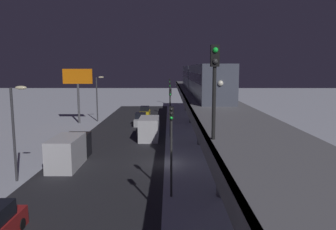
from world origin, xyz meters
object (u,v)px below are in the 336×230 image
Objects in this scene: subway_train at (199,78)px; traffic_light_distant at (170,87)px; delivery_van at (150,128)px; sedan_silver at (141,120)px; traffic_light_near at (171,138)px; sedan_yellow at (145,112)px; commercial_billboard at (78,82)px; box_truck at (70,150)px; rail_signal at (215,76)px; traffic_light_far at (170,94)px; traffic_light_mid at (170,105)px.

traffic_light_distant is (3.90, -38.46, -3.53)m from subway_train.
delivery_van is at bearing 19.59° from subway_train.
sedan_silver is 0.66× the size of traffic_light_near.
sedan_yellow is 38.99m from traffic_light_near.
commercial_billboard is at bearing -144.96° from sedan_yellow.
traffic_light_near is (-4.70, 38.56, 3.40)m from sedan_yellow.
box_truck is 1.16× the size of traffic_light_distant.
traffic_light_distant is at bearing -88.55° from rail_signal.
traffic_light_far is at bearing 66.81° from sedan_silver.
box_truck is at bearing 103.27° from commercial_billboard.
subway_train is 9.22× the size of rail_signal.
commercial_billboard is (10.33, -1.88, 6.03)m from sedan_silver.
traffic_light_near and traffic_light_distant have the same top height.
traffic_light_far is 20.20m from traffic_light_distant.
delivery_van is 41.00m from traffic_light_distant.
sedan_silver is at bearing -80.93° from traffic_light_near.
traffic_light_near and traffic_light_mid have the same top height.
traffic_light_far is (3.90, -18.25, -3.53)m from subway_train.
commercial_billboard is (16.77, -39.58, -1.85)m from rail_signal.
subway_train reaches higher than traffic_light_far.
traffic_light_far is at bearing -148.82° from commercial_billboard.
rail_signal reaches higher than box_truck.
box_truck and delivery_van have the same top height.
traffic_light_distant is (-4.70, -22.06, 3.40)m from sedan_yellow.
box_truck is at bearing -102.56° from sedan_silver.
traffic_light_near is 40.41m from traffic_light_far.
delivery_van is 1.16× the size of traffic_light_near.
rail_signal is 43.02m from commercial_billboard.
box_truck is 15.82m from traffic_light_mid.
traffic_light_far and traffic_light_distant have the same top height.
rail_signal is 39.04m from sedan_silver.
commercial_billboard reaches higher than sedan_silver.
box_truck is at bearing 52.36° from traffic_light_mid.
traffic_light_far is (-9.50, -32.52, 2.85)m from box_truck.
delivery_van is at bearing -82.24° from traffic_light_near.
rail_signal is 0.62× the size of traffic_light_near.
delivery_van is (6.60, 2.35, -6.38)m from subway_train.
sedan_silver is 0.48× the size of commercial_billboard.
delivery_van is at bearing -78.27° from sedan_silver.
box_truck is 1.16× the size of traffic_light_mid.
sedan_silver is (8.60, -7.28, -6.93)m from subway_train.
traffic_light_far is (-4.70, -1.85, 3.40)m from sedan_yellow.
traffic_light_near is at bearing 115.63° from commercial_billboard.
traffic_light_mid is 0.72× the size of commercial_billboard.
rail_signal is 0.54× the size of box_truck.
traffic_light_far is at bearing -77.94° from subway_train.
traffic_light_near is 1.00× the size of traffic_light_mid.
commercial_billboard is at bearing -64.37° from traffic_light_near.
traffic_light_near reaches higher than sedan_yellow.
subway_train is 5.76× the size of traffic_light_mid.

